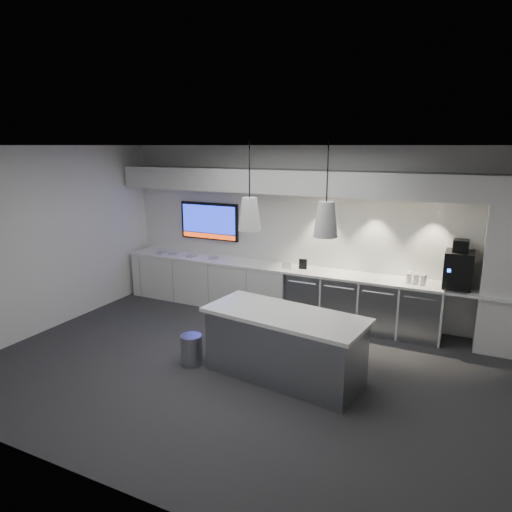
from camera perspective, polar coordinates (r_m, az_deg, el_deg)
The scene contains 27 objects.
floor at distance 6.50m, azimuth -2.33°, elevation -13.80°, with size 7.00×7.00×0.00m, color #2D2D30.
ceiling at distance 5.77m, azimuth -2.63°, elevation 13.67°, with size 7.00×7.00×0.00m, color black.
wall_back at distance 8.20m, azimuth 5.78°, elevation 3.08°, with size 7.00×7.00×0.00m, color white.
wall_front at distance 4.05m, azimuth -19.57°, elevation -8.91°, with size 7.00×7.00×0.00m, color white.
wall_left at distance 8.18m, azimuth -24.68°, elevation 1.86°, with size 7.00×7.00×0.00m, color white.
back_counter at distance 8.04m, azimuth 4.88°, elevation -1.65°, with size 6.80×0.65×0.04m, color white.
left_base_cabinets at distance 8.91m, azimuth -5.76°, elevation -3.15°, with size 3.30×0.63×0.86m, color white.
fridge_unit_a at distance 8.09m, azimuth 6.48°, elevation -4.96°, with size 0.60×0.61×0.85m, color #93969B.
fridge_unit_b at distance 7.92m, azimuth 10.80°, elevation -5.53°, with size 0.60×0.61×0.85m, color #93969B.
fridge_unit_c at distance 7.80m, azimuth 15.29°, elevation -6.10°, with size 0.60×0.61×0.85m, color #93969B.
fridge_unit_d at distance 7.73m, azimuth 19.91°, elevation -6.64°, with size 0.60×0.61×0.85m, color #93969B.
backsplash at distance 7.85m, azimuth 14.00°, elevation 2.64°, with size 4.60×0.03×1.30m, color white.
soffit at distance 7.80m, azimuth 5.18°, elevation 9.22°, with size 6.90×0.60×0.40m, color white.
column at distance 7.50m, azimuth 28.53°, elevation -1.12°, with size 0.55×0.55×2.60m, color white.
wall_tv at distance 8.96m, azimuth -5.85°, elevation 4.36°, with size 1.25×0.07×0.72m.
island at distance 6.10m, azimuth 3.55°, elevation -11.04°, with size 2.21×1.17×0.89m.
bin at distance 6.58m, azimuth -8.06°, elevation -11.52°, with size 0.30×0.30×0.43m, color #93969B.
coffee_machine at distance 7.51m, azimuth 23.99°, elevation -1.38°, with size 0.40×0.57×0.74m.
sign_black at distance 7.96m, azimuth 5.89°, elevation -1.01°, with size 0.14×0.02×0.18m, color black.
sign_white at distance 7.96m, azimuth 3.84°, elevation -1.12°, with size 0.18×0.02×0.14m, color white.
cup_cluster at distance 7.53m, azimuth 19.40°, elevation -2.66°, with size 0.30×0.19×0.16m, color white, non-canonical shape.
tray_a at distance 9.30m, azimuth -11.68°, elevation 0.43°, with size 0.16×0.16×0.03m, color #A0A0A0.
tray_b at distance 9.15m, azimuth -10.34°, elevation 0.28°, with size 0.16×0.16×0.03m, color #A0A0A0.
tray_c at distance 8.91m, azimuth -8.07°, elevation 0.00°, with size 0.16×0.16×0.03m, color #A0A0A0.
tray_d at distance 8.71m, azimuth -5.36°, elevation -0.25°, with size 0.16×0.16×0.03m, color #A0A0A0.
pendant_left at distance 5.81m, azimuth -0.81°, elevation 5.30°, with size 0.29×0.29×1.12m.
pendant_right at distance 5.44m, azimuth 8.73°, elevation 4.58°, with size 0.29×0.29×1.12m.
Camera 1 is at (2.73, -5.09, 3.00)m, focal length 32.00 mm.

